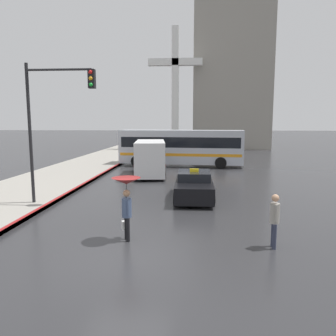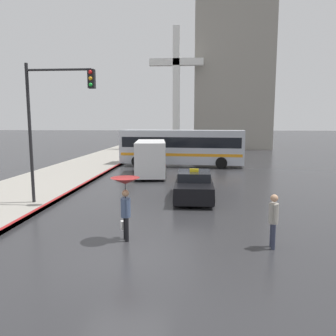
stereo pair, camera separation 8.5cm
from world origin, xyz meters
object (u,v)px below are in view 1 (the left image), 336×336
object	(u,v)px
taxi	(194,186)
city_bus	(181,146)
pedestrian_man	(275,217)
traffic_light	(53,110)
pedestrian_with_umbrella	(126,192)
monument_cross	(175,81)
ambulance_van	(150,157)

from	to	relation	value
taxi	city_bus	size ratio (longest dim) A/B	0.40
pedestrian_man	taxi	bearing A→B (deg)	-157.28
city_bus	traffic_light	bearing A→B (deg)	165.99
city_bus	pedestrian_man	bearing A→B (deg)	-164.18
city_bus	traffic_light	distance (m)	15.57
taxi	traffic_light	xyz separation A→B (m)	(-6.18, -2.03, 3.69)
pedestrian_with_umbrella	taxi	bearing A→B (deg)	-45.15
traffic_light	city_bus	bearing A→B (deg)	70.58
pedestrian_with_umbrella	traffic_light	size ratio (longest dim) A/B	0.32
traffic_light	monument_cross	bearing A→B (deg)	83.16
ambulance_van	traffic_light	size ratio (longest dim) A/B	0.86
taxi	traffic_light	bearing A→B (deg)	18.19
monument_cross	pedestrian_man	bearing A→B (deg)	-82.15
ambulance_van	traffic_light	bearing A→B (deg)	64.74
city_bus	traffic_light	size ratio (longest dim) A/B	1.71
ambulance_van	monument_cross	xyz separation A→B (m)	(0.62, 21.90, 7.88)
city_bus	ambulance_van	bearing A→B (deg)	165.27
pedestrian_with_umbrella	monument_cross	bearing A→B (deg)	-24.89
city_bus	pedestrian_man	size ratio (longest dim) A/B	6.50
pedestrian_man	city_bus	bearing A→B (deg)	-167.39
traffic_light	pedestrian_with_umbrella	bearing A→B (deg)	-45.29
taxi	ambulance_van	xyz separation A→B (m)	(-3.09, 6.95, 0.73)
taxi	monument_cross	xyz separation A→B (m)	(-2.47, 28.85, 8.62)
city_bus	traffic_light	xyz separation A→B (m)	(-5.10, -14.48, 2.59)
city_bus	pedestrian_with_umbrella	bearing A→B (deg)	-178.02
pedestrian_man	monument_cross	bearing A→B (deg)	-169.96
ambulance_van	monument_cross	distance (m)	23.29
ambulance_van	pedestrian_with_umbrella	bearing A→B (deg)	87.71
pedestrian_with_umbrella	pedestrian_man	distance (m)	4.62
taxi	city_bus	xyz separation A→B (m)	(-1.08, 12.45, 1.10)
taxi	ambulance_van	size ratio (longest dim) A/B	0.80
ambulance_van	pedestrian_with_umbrella	world-z (taller)	ambulance_van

